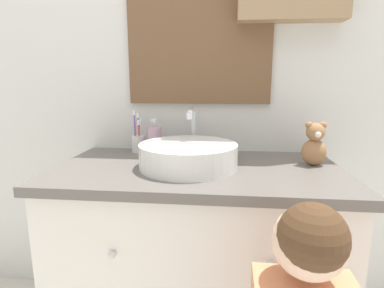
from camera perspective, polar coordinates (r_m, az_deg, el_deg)
wall_back at (r=1.46m, az=3.22°, el=18.98°), size 3.20×0.18×2.50m
vanity_counter at (r=1.33m, az=0.94°, el=-20.63°), size 1.11×0.59×0.78m
sink_basin at (r=1.15m, az=-0.67°, el=-2.02°), size 0.38×0.43×0.22m
toothbrush_holder at (r=1.43m, az=-10.18°, el=0.47°), size 0.06×0.06×0.20m
soap_dispenser at (r=1.38m, az=-7.04°, el=0.82°), size 0.06×0.06×0.16m
teddy_bear at (r=1.27m, az=22.29°, el=-0.15°), size 0.10×0.08×0.17m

